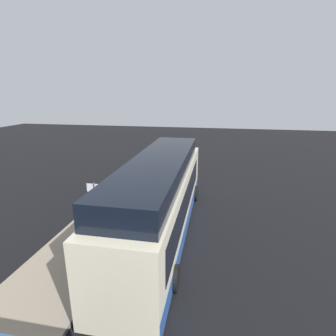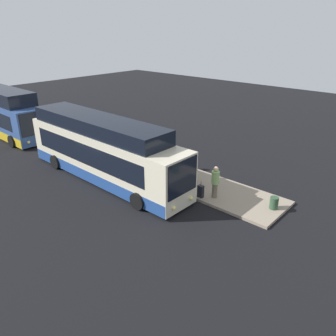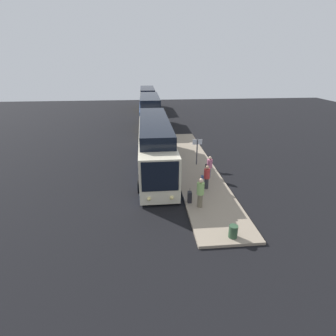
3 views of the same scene
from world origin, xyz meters
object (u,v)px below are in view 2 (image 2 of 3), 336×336
object	(u,v)px
trash_bin	(274,203)
passenger_with_bags	(215,181)
passenger_boarding	(176,157)
sign_post	(144,142)
bus_second	(6,115)
passenger_waiting	(192,167)
bus_lead	(103,152)
suitcase	(201,191)

from	to	relation	value
trash_bin	passenger_with_bags	bearing A→B (deg)	-161.06
passenger_boarding	sign_post	bearing A→B (deg)	79.71
passenger_with_bags	trash_bin	xyz separation A→B (m)	(3.01, 1.03, -0.67)
bus_second	sign_post	bearing A→B (deg)	14.08
sign_post	passenger_with_bags	bearing A→B (deg)	-9.47
bus_second	passenger_with_bags	world-z (taller)	bus_second
bus_second	trash_bin	size ratio (longest dim) A/B	15.70
passenger_waiting	passenger_with_bags	size ratio (longest dim) A/B	0.91
passenger_waiting	passenger_with_bags	bearing A→B (deg)	164.19
bus_lead	suitcase	distance (m)	6.57
passenger_waiting	bus_second	bearing A→B (deg)	15.74
passenger_with_bags	sign_post	distance (m)	6.85
suitcase	passenger_boarding	bearing A→B (deg)	150.12
bus_lead	passenger_boarding	world-z (taller)	bus_lead
passenger_with_bags	trash_bin	size ratio (longest dim) A/B	2.84
bus_second	bus_lead	bearing A→B (deg)	0.00
bus_second	trash_bin	distance (m)	23.76
passenger_boarding	passenger_waiting	world-z (taller)	passenger_waiting
passenger_boarding	passenger_with_bags	world-z (taller)	passenger_with_bags
bus_second	passenger_with_bags	xyz separation A→B (m)	(20.48, 2.32, -0.64)
passenger_boarding	sign_post	distance (m)	2.65
passenger_boarding	sign_post	xyz separation A→B (m)	(-2.55, -0.44, 0.55)
bus_lead	bus_second	world-z (taller)	bus_second
bus_lead	suitcase	size ratio (longest dim) A/B	13.27
passenger_boarding	suitcase	size ratio (longest dim) A/B	1.70
suitcase	trash_bin	xyz separation A→B (m)	(3.58, 1.55, -0.03)
passenger_boarding	passenger_with_bags	xyz separation A→B (m)	(4.20, -1.56, 0.13)
bus_second	suitcase	distance (m)	20.03
passenger_boarding	passenger_waiting	distance (m)	1.98
passenger_with_bags	sign_post	size ratio (longest dim) A/B	0.84
bus_second	passenger_with_bags	size ratio (longest dim) A/B	5.53
passenger_with_bags	passenger_waiting	bearing A→B (deg)	-173.68
suitcase	sign_post	bearing A→B (deg)	165.10
bus_lead	sign_post	xyz separation A→B (m)	(0.03, 3.44, -0.19)
trash_bin	bus_lead	bearing A→B (deg)	-161.09
passenger_boarding	sign_post	world-z (taller)	sign_post
bus_second	suitcase	size ratio (longest dim) A/B	10.74
bus_lead	passenger_boarding	size ratio (longest dim) A/B	7.80
passenger_with_bags	suitcase	xyz separation A→B (m)	(-0.58, -0.52, -0.63)
passenger_waiting	sign_post	distance (m)	4.46
trash_bin	suitcase	bearing A→B (deg)	-156.63
passenger_boarding	trash_bin	bearing A→B (deg)	-114.27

